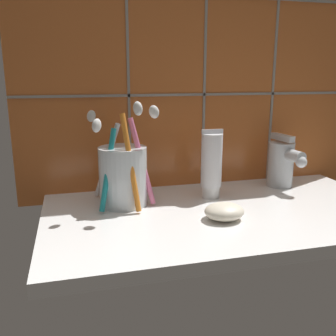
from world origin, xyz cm
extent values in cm
cube|color=white|center=(0.00, 0.00, 1.00)|extent=(60.87, 33.15, 2.00)
cube|color=#C6662D|center=(0.00, 16.82, 27.09)|extent=(70.87, 1.50, 54.17)
cube|color=gray|center=(0.00, 15.97, 20.59)|extent=(70.87, 0.24, 0.50)
cube|color=gray|center=(-13.69, 15.97, 27.09)|extent=(0.50, 0.24, 54.17)
cube|color=gray|center=(1.52, 15.97, 27.09)|extent=(0.50, 0.24, 54.17)
cube|color=gray|center=(16.74, 15.97, 27.09)|extent=(0.50, 0.24, 54.17)
cylinder|color=silver|center=(-16.41, 6.97, 7.18)|extent=(8.39, 8.39, 10.35)
cylinder|color=pink|center=(-13.24, 5.75, 9.89)|extent=(4.69, 2.40, 15.19)
ellipsoid|color=white|center=(-11.20, 5.03, 18.44)|extent=(2.49, 1.95, 2.55)
cylinder|color=white|center=(-18.83, 10.31, 9.30)|extent=(5.17, 5.18, 14.14)
ellipsoid|color=white|center=(-21.10, 12.58, 17.22)|extent=(2.61, 2.61, 2.67)
cylinder|color=teal|center=(-19.19, 4.80, 9.06)|extent=(4.06, 4.56, 13.59)
ellipsoid|color=white|center=(-20.83, 2.88, 16.76)|extent=(2.47, 2.59, 2.62)
cylinder|color=orange|center=(-15.56, 3.46, 10.35)|extent=(3.09, 4.50, 16.10)
ellipsoid|color=white|center=(-14.50, 1.60, 19.36)|extent=(2.19, 2.51, 2.53)
cylinder|color=white|center=(-0.31, 6.97, 3.09)|extent=(3.29, 3.29, 2.17)
cylinder|color=white|center=(-0.31, 6.97, 9.12)|extent=(3.87, 3.87, 9.89)
cube|color=silver|center=(-0.31, 6.97, 14.47)|extent=(4.07, 0.36, 0.80)
cylinder|color=silver|center=(16.45, 10.40, 6.57)|extent=(5.17, 5.17, 9.14)
cylinder|color=silver|center=(16.80, 7.40, 9.13)|extent=(3.01, 6.27, 2.33)
sphere|color=silver|center=(17.14, 4.40, 8.35)|extent=(2.17, 2.17, 2.17)
cube|color=silver|center=(16.45, 10.40, 12.14)|extent=(2.08, 6.12, 1.20)
ellipsoid|color=silver|center=(-1.91, -4.14, 3.33)|extent=(6.38, 5.55, 2.66)
camera|label=1|loc=(-24.48, -56.08, 24.47)|focal=40.00mm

